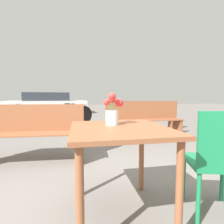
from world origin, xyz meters
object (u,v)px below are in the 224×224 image
at_px(bench_middle, 149,115).
at_px(bicycle, 72,115).
at_px(cafe_chair, 218,158).
at_px(bench_far, 144,118).
at_px(parked_car, 47,104).
at_px(bench_near, 30,132).
at_px(table_front, 120,142).
at_px(flower_vase, 113,113).

xyz_separation_m(bench_middle, bicycle, (-2.13, 1.47, -0.12)).
height_order(cafe_chair, bench_far, cafe_chair).
xyz_separation_m(cafe_chair, bench_far, (0.57, 2.61, -0.02)).
relative_size(bench_far, bicycle, 1.23).
distance_m(cafe_chair, bench_middle, 3.67).
relative_size(cafe_chair, parked_car, 0.19).
bearing_deg(bench_near, bench_far, 23.43).
bearing_deg(parked_car, bicycle, -74.69).
relative_size(table_front, bench_far, 0.48).
height_order(table_front, parked_car, parked_car).
height_order(flower_vase, bench_middle, flower_vase).
relative_size(bench_far, parked_car, 0.39).
relative_size(cafe_chair, bench_middle, 0.54).
distance_m(bench_far, bicycle, 2.82).
xyz_separation_m(table_front, cafe_chair, (0.73, -0.22, -0.12)).
bearing_deg(bench_near, flower_vase, -55.38).
relative_size(bench_middle, bench_far, 0.90).
relative_size(flower_vase, cafe_chair, 0.31).
bearing_deg(parked_car, bench_near, -85.45).
bearing_deg(cafe_chair, bench_near, 135.25).
distance_m(flower_vase, parked_car, 9.51).
bearing_deg(table_front, bench_middle, 60.33).
distance_m(cafe_chair, bench_far, 2.67).
xyz_separation_m(bicycle, parked_car, (-1.30, 4.76, 0.24)).
distance_m(bicycle, parked_car, 4.94).
xyz_separation_m(table_front, bicycle, (-0.27, 4.74, -0.27)).
distance_m(flower_vase, bench_near, 1.63).
height_order(bench_far, bicycle, bench_far).
bearing_deg(bench_near, parked_car, 94.55).
distance_m(table_front, flower_vase, 0.25).
height_order(flower_vase, bench_far, flower_vase).
height_order(table_front, bench_near, bench_near).
relative_size(bench_near, bench_middle, 0.98).
bearing_deg(bench_middle, cafe_chair, -108.03).
xyz_separation_m(flower_vase, bench_near, (-0.90, 1.31, -0.37)).
bearing_deg(flower_vase, parked_car, 99.36).
relative_size(table_front, bicycle, 0.59).
bearing_deg(bench_middle, flower_vase, -120.92).
distance_m(table_front, bench_middle, 3.77).
relative_size(cafe_chair, bench_near, 0.55).
height_order(bicycle, parked_car, parked_car).
xyz_separation_m(flower_vase, cafe_chair, (0.75, -0.33, -0.33)).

